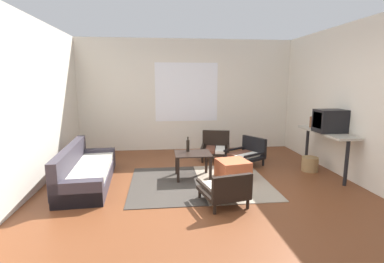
{
  "coord_description": "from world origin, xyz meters",
  "views": [
    {
      "loc": [
        -0.66,
        -4.09,
        1.72
      ],
      "look_at": [
        -0.11,
        0.83,
        0.84
      ],
      "focal_mm": 26.95,
      "sensor_mm": 36.0,
      "label": 1
    }
  ],
  "objects_px": {
    "armchair_by_window": "(216,147)",
    "armchair_striped_foreground": "(225,190)",
    "couch": "(85,172)",
    "crt_television": "(330,121)",
    "glass_bottle": "(188,145)",
    "ottoman_orange": "(233,170)",
    "console_shelf": "(326,136)",
    "clay_vase": "(315,122)",
    "armchair_corner": "(247,153)",
    "coffee_table": "(193,158)",
    "wicker_basket": "(310,164)"
  },
  "relations": [
    {
      "from": "armchair_by_window",
      "to": "armchair_striped_foreground",
      "type": "xyz_separation_m",
      "value": [
        -0.33,
        -2.38,
        -0.04
      ]
    },
    {
      "from": "couch",
      "to": "crt_television",
      "type": "distance_m",
      "value": 4.36
    },
    {
      "from": "couch",
      "to": "glass_bottle",
      "type": "distance_m",
      "value": 1.81
    },
    {
      "from": "ottoman_orange",
      "to": "couch",
      "type": "bearing_deg",
      "value": 178.9
    },
    {
      "from": "couch",
      "to": "ottoman_orange",
      "type": "xyz_separation_m",
      "value": [
        2.53,
        -0.05,
        -0.04
      ]
    },
    {
      "from": "armchair_by_window",
      "to": "crt_television",
      "type": "height_order",
      "value": "crt_television"
    },
    {
      "from": "armchair_striped_foreground",
      "to": "console_shelf",
      "type": "bearing_deg",
      "value": 28.49
    },
    {
      "from": "couch",
      "to": "armchair_by_window",
      "type": "height_order",
      "value": "couch"
    },
    {
      "from": "clay_vase",
      "to": "ottoman_orange",
      "type": "bearing_deg",
      "value": -163.55
    },
    {
      "from": "armchair_striped_foreground",
      "to": "armchair_corner",
      "type": "relative_size",
      "value": 0.88
    },
    {
      "from": "coffee_table",
      "to": "armchair_corner",
      "type": "bearing_deg",
      "value": 29.97
    },
    {
      "from": "armchair_corner",
      "to": "couch",
      "type": "bearing_deg",
      "value": -165.63
    },
    {
      "from": "coffee_table",
      "to": "clay_vase",
      "type": "bearing_deg",
      "value": 9.02
    },
    {
      "from": "coffee_table",
      "to": "clay_vase",
      "type": "height_order",
      "value": "clay_vase"
    },
    {
      "from": "coffee_table",
      "to": "couch",
      "type": "bearing_deg",
      "value": -177.46
    },
    {
      "from": "coffee_table",
      "to": "console_shelf",
      "type": "xyz_separation_m",
      "value": [
        2.45,
        -0.03,
        0.34
      ]
    },
    {
      "from": "couch",
      "to": "ottoman_orange",
      "type": "bearing_deg",
      "value": -1.1
    },
    {
      "from": "glass_bottle",
      "to": "armchair_striped_foreground",
      "type": "bearing_deg",
      "value": -73.58
    },
    {
      "from": "console_shelf",
      "to": "glass_bottle",
      "type": "relative_size",
      "value": 5.23
    },
    {
      "from": "crt_television",
      "to": "couch",
      "type": "bearing_deg",
      "value": 179.3
    },
    {
      "from": "armchair_by_window",
      "to": "couch",
      "type": "bearing_deg",
      "value": -152.82
    },
    {
      "from": "armchair_striped_foreground",
      "to": "console_shelf",
      "type": "height_order",
      "value": "console_shelf"
    },
    {
      "from": "crt_television",
      "to": "glass_bottle",
      "type": "bearing_deg",
      "value": 174.18
    },
    {
      "from": "armchair_by_window",
      "to": "crt_television",
      "type": "distance_m",
      "value": 2.36
    },
    {
      "from": "console_shelf",
      "to": "glass_bottle",
      "type": "xyz_separation_m",
      "value": [
        -2.53,
        0.15,
        -0.14
      ]
    },
    {
      "from": "armchair_corner",
      "to": "crt_television",
      "type": "relative_size",
      "value": 1.65
    },
    {
      "from": "coffee_table",
      "to": "armchair_corner",
      "type": "xyz_separation_m",
      "value": [
        1.21,
        0.7,
        -0.12
      ]
    },
    {
      "from": "coffee_table",
      "to": "console_shelf",
      "type": "relative_size",
      "value": 0.45
    },
    {
      "from": "ottoman_orange",
      "to": "crt_television",
      "type": "xyz_separation_m",
      "value": [
        1.76,
        -0.0,
        0.84
      ]
    },
    {
      "from": "armchair_striped_foreground",
      "to": "wicker_basket",
      "type": "xyz_separation_m",
      "value": [
        1.96,
        1.32,
        -0.09
      ]
    },
    {
      "from": "armchair_striped_foreground",
      "to": "clay_vase",
      "type": "bearing_deg",
      "value": 36.44
    },
    {
      "from": "armchair_by_window",
      "to": "glass_bottle",
      "type": "xyz_separation_m",
      "value": [
        -0.72,
        -1.07,
        0.29
      ]
    },
    {
      "from": "clay_vase",
      "to": "coffee_table",
      "type": "bearing_deg",
      "value": -170.98
    },
    {
      "from": "armchair_by_window",
      "to": "console_shelf",
      "type": "relative_size",
      "value": 0.52
    },
    {
      "from": "armchair_corner",
      "to": "armchair_by_window",
      "type": "bearing_deg",
      "value": 139.31
    },
    {
      "from": "armchair_by_window",
      "to": "ottoman_orange",
      "type": "relative_size",
      "value": 1.44
    },
    {
      "from": "couch",
      "to": "coffee_table",
      "type": "height_order",
      "value": "couch"
    },
    {
      "from": "armchair_corner",
      "to": "ottoman_orange",
      "type": "height_order",
      "value": "armchair_corner"
    },
    {
      "from": "console_shelf",
      "to": "crt_television",
      "type": "xyz_separation_m",
      "value": [
        -0.0,
        -0.1,
        0.3
      ]
    },
    {
      "from": "armchair_corner",
      "to": "console_shelf",
      "type": "distance_m",
      "value": 1.51
    },
    {
      "from": "glass_bottle",
      "to": "wicker_basket",
      "type": "bearing_deg",
      "value": 0.13
    },
    {
      "from": "armchair_by_window",
      "to": "clay_vase",
      "type": "height_order",
      "value": "clay_vase"
    },
    {
      "from": "glass_bottle",
      "to": "wicker_basket",
      "type": "xyz_separation_m",
      "value": [
        2.35,
        0.01,
        -0.43
      ]
    },
    {
      "from": "coffee_table",
      "to": "ottoman_orange",
      "type": "height_order",
      "value": "coffee_table"
    },
    {
      "from": "console_shelf",
      "to": "crt_television",
      "type": "relative_size",
      "value": 2.73
    },
    {
      "from": "ottoman_orange",
      "to": "wicker_basket",
      "type": "xyz_separation_m",
      "value": [
        1.58,
        0.26,
        -0.03
      ]
    },
    {
      "from": "crt_television",
      "to": "clay_vase",
      "type": "relative_size",
      "value": 1.66
    },
    {
      "from": "couch",
      "to": "ottoman_orange",
      "type": "height_order",
      "value": "couch"
    },
    {
      "from": "coffee_table",
      "to": "glass_bottle",
      "type": "bearing_deg",
      "value": 121.36
    },
    {
      "from": "couch",
      "to": "armchair_corner",
      "type": "bearing_deg",
      "value": 14.37
    }
  ]
}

